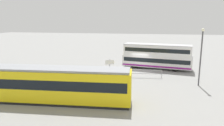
{
  "coord_description": "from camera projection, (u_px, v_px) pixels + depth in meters",
  "views": [
    {
      "loc": [
        -1.81,
        31.8,
        7.72
      ],
      "look_at": [
        3.26,
        5.1,
        2.05
      ],
      "focal_mm": 34.11,
      "sensor_mm": 36.0,
      "label": 1
    }
  ],
  "objects": [
    {
      "name": "ground_plane",
      "position": [
        139.0,
        70.0,
        32.49
      ],
      "size": [
        160.0,
        160.0,
        0.0
      ],
      "primitive_type": "plane",
      "color": "gray"
    },
    {
      "name": "double_decker_bus",
      "position": [
        157.0,
        56.0,
        33.22
      ],
      "size": [
        10.81,
        4.23,
        3.85
      ],
      "color": "white",
      "rests_on": "ground"
    },
    {
      "name": "tram_yellow",
      "position": [
        49.0,
        84.0,
        19.91
      ],
      "size": [
        15.47,
        3.57,
        3.32
      ],
      "color": "yellow",
      "rests_on": "ground"
    },
    {
      "name": "pedestrian_near_railing",
      "position": [
        110.0,
        73.0,
        27.06
      ],
      "size": [
        0.44,
        0.44,
        1.69
      ],
      "color": "#33384C",
      "rests_on": "ground"
    },
    {
      "name": "pedestrian_crossing",
      "position": [
        120.0,
        80.0,
        23.61
      ],
      "size": [
        0.41,
        0.41,
        1.76
      ],
      "color": "#33384C",
      "rests_on": "ground"
    },
    {
      "name": "pedestrian_railing",
      "position": [
        131.0,
        72.0,
        28.51
      ],
      "size": [
        8.12,
        0.67,
        1.08
      ],
      "color": "gray",
      "rests_on": "ground"
    },
    {
      "name": "info_sign",
      "position": [
        110.0,
        64.0,
        29.55
      ],
      "size": [
        1.19,
        0.39,
        2.21
      ],
      "color": "slate",
      "rests_on": "ground"
    },
    {
      "name": "street_lamp",
      "position": [
        201.0,
        53.0,
        24.27
      ],
      "size": [
        0.36,
        0.36,
        6.68
      ],
      "color": "#4C4C51",
      "rests_on": "ground"
    }
  ]
}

